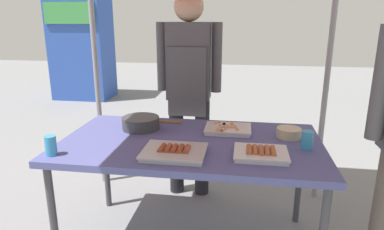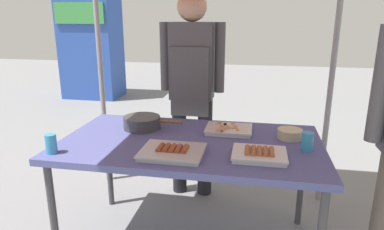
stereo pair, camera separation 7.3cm
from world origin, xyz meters
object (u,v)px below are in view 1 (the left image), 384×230
Objects in this scene: vendor_woman at (189,80)px; neighbor_stall_right at (82,46)px; condiment_bowl at (289,133)px; tray_pork_links at (174,152)px; tray_grilled_sausages at (261,153)px; tray_meat_skewers at (228,129)px; stall_table at (191,148)px; cooking_wok at (141,122)px; drink_cup_near_edge at (307,140)px; drink_cup_by_wok at (51,146)px.

neighbor_stall_right reaches higher than vendor_woman.
condiment_bowl is 0.08× the size of neighbor_stall_right.
vendor_woman reaches higher than tray_pork_links.
tray_grilled_sausages is 0.97× the size of tray_meat_skewers.
tray_grilled_sausages reaches higher than stall_table.
cooking_wok is 0.25× the size of vendor_woman.
vendor_woman is 0.87× the size of neighbor_stall_right.
drink_cup_near_edge is 5.27m from neighbor_stall_right.
condiment_bowl is at bearing -7.79° from tray_meat_skewers.
tray_grilled_sausages is 0.15× the size of neighbor_stall_right.
tray_meat_skewers is at bearing 124.14° from vendor_woman.
vendor_woman is at bearing 60.54° from drink_cup_by_wok.
drink_cup_near_edge is 0.06× the size of neighbor_stall_right.
vendor_woman is at bearing 94.32° from tray_pork_links.
cooking_wok reaches higher than tray_meat_skewers.
cooking_wok is 0.98m from condiment_bowl.
condiment_bowl is 0.21m from drink_cup_near_edge.
drink_cup_by_wok is (-1.15, -0.15, 0.04)m from tray_grilled_sausages.
vendor_woman is (0.24, 0.54, 0.20)m from cooking_wok.
tray_pork_links is at bearing -121.13° from tray_meat_skewers.
condiment_bowl is at bearing -49.91° from neighbor_stall_right.
condiment_bowl is at bearing 112.53° from drink_cup_near_edge.
condiment_bowl is 1.43× the size of drink_cup_near_edge.
tray_pork_links reaches higher than tray_grilled_sausages.
neighbor_stall_right is at bearing 126.07° from tray_grilled_sausages.
neighbor_stall_right is at bearing 123.40° from stall_table.
drink_cup_near_edge is at bearing -11.32° from cooking_wok.
drink_cup_near_edge is (0.69, -0.04, 0.11)m from stall_table.
neighbor_stall_right is (-2.66, 4.03, 0.27)m from stall_table.
stall_table is 0.69m from drink_cup_near_edge.
tray_meat_skewers is at bearing -53.07° from neighbor_stall_right.
condiment_bowl is (0.61, 0.15, 0.08)m from stall_table.
neighbor_stall_right reaches higher than cooking_wok.
tray_meat_skewers is 0.74× the size of cooking_wok.
neighbor_stall_right is (-1.93, 4.38, 0.16)m from drink_cup_by_wok.
tray_grilled_sausages is 2.69× the size of drink_cup_near_edge.
tray_pork_links is at bearing -164.32° from drink_cup_near_edge.
tray_pork_links is at bearing 8.67° from drink_cup_by_wok.
neighbor_stall_right reaches higher than tray_meat_skewers.
tray_pork_links is 0.99m from vendor_woman.
tray_grilled_sausages is (0.42, -0.19, 0.07)m from stall_table.
tray_grilled_sausages is at bearing -63.27° from tray_meat_skewers.
drink_cup_near_edge is (0.08, -0.19, 0.02)m from condiment_bowl.
cooking_wok is 3.69× the size of drink_cup_by_wok.
vendor_woman is at bearing -52.65° from neighbor_stall_right.
drink_cup_by_wok is (-1.33, -0.50, 0.03)m from condiment_bowl.
drink_cup_by_wok reaches higher than tray_meat_skewers.
drink_cup_near_edge is at bearing -50.59° from neighbor_stall_right.
stall_table is 0.81m from drink_cup_by_wok.
tray_grilled_sausages is 0.45m from tray_meat_skewers.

